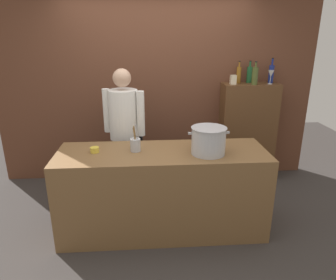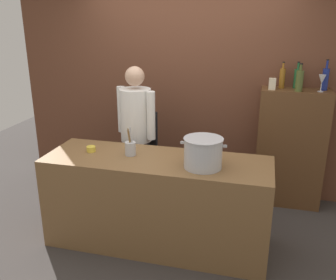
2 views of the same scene
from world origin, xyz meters
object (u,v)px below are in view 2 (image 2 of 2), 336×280
object	(u,v)px
stockpot_large	(203,153)
utensil_crock	(130,148)
wine_bottle_amber	(282,78)
spice_tin_cream	(272,84)
butter_jar	(91,149)
wine_bottle_green	(297,78)
wine_bottle_cobalt	(325,79)
chef	(137,129)
wine_bottle_olive	(300,80)
wine_glass_short	(322,80)

from	to	relation	value
stockpot_large	utensil_crock	size ratio (longest dim) A/B	1.41
utensil_crock	wine_bottle_amber	world-z (taller)	wine_bottle_amber
stockpot_large	spice_tin_cream	xyz separation A→B (m)	(0.55, 1.22, 0.42)
butter_jar	spice_tin_cream	size ratio (longest dim) A/B	0.72
wine_bottle_amber	wine_bottle_green	bearing A→B (deg)	14.45
wine_bottle_cobalt	wine_bottle_amber	size ratio (longest dim) A/B	1.13
wine_bottle_cobalt	chef	bearing A→B (deg)	-163.02
wine_bottle_olive	spice_tin_cream	size ratio (longest dim) A/B	2.44
butter_jar	spice_tin_cream	distance (m)	2.08
butter_jar	chef	bearing A→B (deg)	67.00
wine_glass_short	spice_tin_cream	world-z (taller)	wine_glass_short
butter_jar	wine_glass_short	xyz separation A→B (m)	(2.18, 1.11, 0.59)
wine_bottle_amber	spice_tin_cream	distance (m)	0.16
chef	utensil_crock	bearing A→B (deg)	127.48
stockpot_large	wine_bottle_cobalt	world-z (taller)	wine_bottle_cobalt
utensil_crock	wine_glass_short	xyz separation A→B (m)	(1.78, 1.10, 0.55)
wine_bottle_cobalt	wine_glass_short	xyz separation A→B (m)	(-0.05, -0.11, 0.00)
spice_tin_cream	wine_bottle_amber	bearing A→B (deg)	46.15
chef	butter_jar	bearing A→B (deg)	90.72
stockpot_large	wine_glass_short	size ratio (longest dim) A/B	2.22
utensil_crock	wine_bottle_green	distance (m)	2.05
wine_bottle_cobalt	wine_bottle_amber	xyz separation A→B (m)	(-0.45, 0.00, -0.01)
wine_bottle_cobalt	wine_bottle_green	bearing A→B (deg)	171.66
wine_bottle_amber	wine_glass_short	size ratio (longest dim) A/B	1.60
wine_glass_short	wine_bottle_cobalt	bearing A→B (deg)	66.05
wine_bottle_olive	butter_jar	bearing A→B (deg)	-151.32
wine_bottle_olive	wine_bottle_amber	distance (m)	0.23
stockpot_large	wine_glass_short	distance (m)	1.68
chef	stockpot_large	distance (m)	1.13
stockpot_large	wine_bottle_olive	xyz separation A→B (m)	(0.83, 1.18, 0.47)
stockpot_large	butter_jar	size ratio (longest dim) A/B	4.62
stockpot_large	spice_tin_cream	distance (m)	1.40
wine_bottle_olive	wine_bottle_green	xyz separation A→B (m)	(-0.01, 0.19, -0.01)
stockpot_large	butter_jar	bearing A→B (deg)	174.39
chef	wine_glass_short	xyz separation A→B (m)	(1.92, 0.50, 0.55)
stockpot_large	utensil_crock	xyz separation A→B (m)	(-0.72, 0.12, -0.06)
chef	butter_jar	world-z (taller)	chef
wine_bottle_cobalt	wine_bottle_green	world-z (taller)	wine_bottle_cobalt
chef	wine_bottle_cobalt	distance (m)	2.13
chef	wine_bottle_amber	world-z (taller)	wine_bottle_amber
chef	wine_bottle_olive	world-z (taller)	wine_bottle_olive
wine_bottle_amber	spice_tin_cream	world-z (taller)	wine_bottle_amber
wine_bottle_olive	wine_glass_short	world-z (taller)	wine_bottle_olive
butter_jar	wine_bottle_amber	distance (m)	2.23
wine_bottle_cobalt	wine_bottle_olive	size ratio (longest dim) A/B	1.11
butter_jar	wine_bottle_cobalt	xyz separation A→B (m)	(2.23, 1.21, 0.59)
utensil_crock	wine_bottle_green	bearing A→B (deg)	39.10
utensil_crock	stockpot_large	bearing A→B (deg)	-9.38
utensil_crock	wine_bottle_amber	xyz separation A→B (m)	(1.37, 1.21, 0.53)
wine_bottle_cobalt	wine_bottle_olive	distance (m)	0.31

